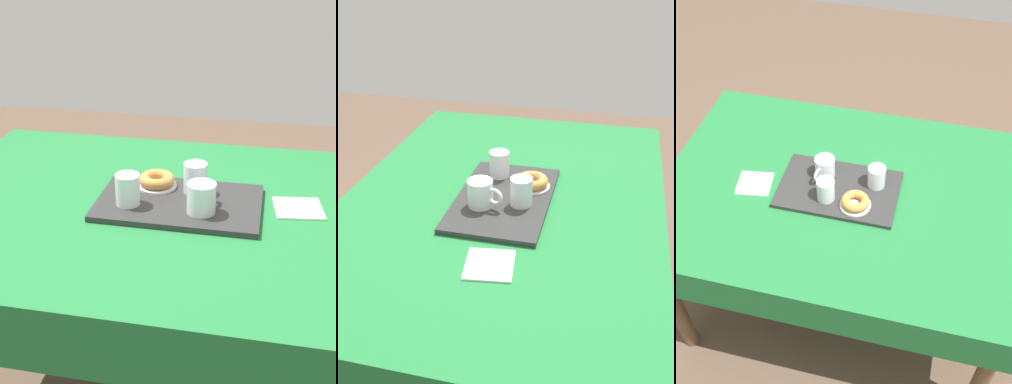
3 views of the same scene
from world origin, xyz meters
TOP-DOWN VIEW (x-y plane):
  - dining_table at (0.00, 0.00)m, footprint 1.45×1.01m
  - serving_tray at (0.03, 0.01)m, footprint 0.46×0.29m
  - tea_mug_left at (0.10, -0.05)m, footprint 0.08×0.12m
  - water_glass_near at (0.06, 0.07)m, footprint 0.07×0.07m
  - water_glass_far at (-0.11, -0.04)m, footprint 0.07×0.07m
  - donut_plate_left at (-0.06, 0.08)m, footprint 0.12×0.12m
  - sugar_donut_left at (-0.06, 0.08)m, footprint 0.11×0.11m
  - paper_napkin at (0.36, 0.05)m, footprint 0.15×0.14m

SIDE VIEW (x-z plane):
  - dining_table at x=0.00m, z-range 0.29..1.04m
  - paper_napkin at x=0.36m, z-range 0.75..0.76m
  - serving_tray at x=0.03m, z-range 0.75..0.77m
  - donut_plate_left at x=-0.06m, z-range 0.77..0.77m
  - sugar_donut_left at x=-0.06m, z-range 0.77..0.81m
  - water_glass_far at x=-0.11m, z-range 0.76..0.85m
  - tea_mug_left at x=0.10m, z-range 0.76..0.85m
  - water_glass_near at x=0.06m, z-range 0.76..0.85m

